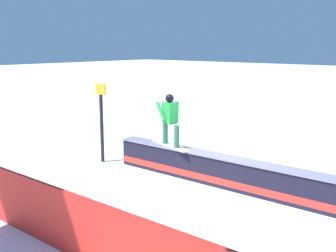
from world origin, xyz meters
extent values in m
plane|color=white|center=(0.00, 0.00, 0.00)|extent=(120.00, 120.00, 0.00)
cube|color=black|center=(0.00, 0.00, 0.36)|extent=(6.20, 0.56, 0.71)
cube|color=red|center=(0.00, 0.00, 0.18)|extent=(6.21, 0.57, 0.17)
cube|color=#948CA3|center=(0.00, 0.00, 0.73)|extent=(6.20, 0.62, 0.04)
cube|color=silver|center=(1.50, 0.04, 0.76)|extent=(1.54, 0.70, 0.01)
cylinder|color=#3A7C52|center=(1.77, -0.05, 1.06)|extent=(0.18, 0.18, 0.59)
cylinder|color=#3A7C52|center=(1.23, 0.12, 1.06)|extent=(0.18, 0.18, 0.59)
cube|color=green|center=(1.56, 0.02, 1.64)|extent=(0.45, 0.35, 0.55)
sphere|color=black|center=(1.56, 0.02, 2.02)|extent=(0.22, 0.22, 0.22)
cylinder|color=green|center=(1.78, 0.12, 1.66)|extent=(0.43, 0.21, 0.48)
cylinder|color=green|center=(1.42, -0.11, 1.66)|extent=(0.13, 0.12, 0.55)
cube|color=red|center=(0.00, 4.47, 0.55)|extent=(9.30, 0.29, 1.10)
cylinder|color=#262628|center=(3.75, 0.51, 1.00)|extent=(0.10, 0.10, 1.99)
cube|color=yellow|center=(3.75, 0.51, 2.14)|extent=(0.40, 0.04, 0.30)
camera|label=1|loc=(-5.44, 8.16, 3.42)|focal=44.24mm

